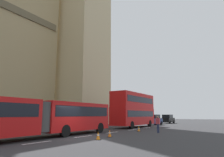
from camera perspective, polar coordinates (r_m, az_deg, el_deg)
The scene contains 10 objects.
ground_plane at distance 17.21m, azimuth -10.17°, elevation -15.96°, with size 160.00×160.00×0.00m, color #333335.
lane_centre_marking at distance 17.92m, azimuth -8.05°, elevation -15.76°, with size 29.80×0.16×0.01m.
articulated_bus at distance 17.00m, azimuth -20.44°, elevation -9.67°, with size 16.55×2.54×2.90m.
double_decker_bus at distance 30.59m, azimuth 6.15°, elevation -8.37°, with size 9.74×2.54×4.90m.
sedan_lead at distance 38.39m, azimuth 11.69°, elevation -11.25°, with size 4.40×1.86×1.85m.
sedan_trailing at distance 46.58m, azimuth 15.39°, elevation -10.87°, with size 4.40×1.86×1.85m.
traffic_cone_west at distance 15.42m, azimuth -3.89°, elevation -15.73°, with size 0.36×0.36×0.58m.
traffic_cone_middle at distance 17.27m, azimuth -0.64°, elevation -15.15°, with size 0.36×0.36×0.58m.
traffic_cone_east at distance 23.18m, azimuth 7.51°, elevation -13.79°, with size 0.36×0.36×0.58m.
pedestrian_near_cones at distance 21.79m, azimuth 12.73°, elevation -12.21°, with size 0.36×0.41×1.69m.
Camera 1 is at (-12.72, -11.46, 1.79)m, focal length 32.65 mm.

